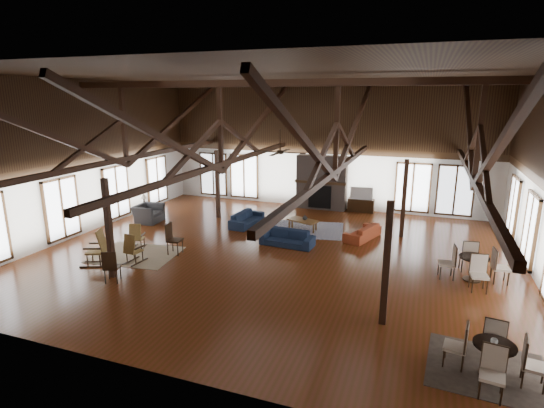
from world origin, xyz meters
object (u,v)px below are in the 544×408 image
(armchair, at_px, (148,213))
(cafe_table_far, at_px, (473,264))
(sofa_navy_left, at_px, (247,219))
(cafe_table_near, at_px, (493,354))
(tv_console, at_px, (361,205))
(sofa_orange, at_px, (363,232))
(sofa_navy_front, at_px, (287,238))
(coffee_table, at_px, (303,221))

(armchair, distance_m, cafe_table_far, 12.93)
(sofa_navy_left, xyz_separation_m, cafe_table_near, (8.52, -7.64, 0.20))
(cafe_table_near, xyz_separation_m, tv_console, (-4.28, 11.56, -0.17))
(cafe_table_near, bearing_deg, sofa_orange, 115.65)
(sofa_navy_front, height_order, tv_console, tv_console)
(sofa_navy_left, xyz_separation_m, coffee_table, (2.46, 0.07, 0.13))
(cafe_table_near, bearing_deg, cafe_table_far, 89.56)
(sofa_navy_left, relative_size, cafe_table_near, 1.04)
(cafe_table_far, bearing_deg, sofa_navy_front, 170.54)
(coffee_table, bearing_deg, sofa_navy_left, -158.32)
(sofa_navy_left, relative_size, tv_console, 1.59)
(sofa_orange, height_order, tv_console, tv_console)
(cafe_table_far, bearing_deg, sofa_navy_left, 161.51)
(sofa_navy_left, relative_size, coffee_table, 1.44)
(sofa_navy_front, relative_size, coffee_table, 1.46)
(sofa_orange, relative_size, coffee_table, 1.36)
(sofa_navy_left, height_order, sofa_orange, sofa_navy_left)
(coffee_table, height_order, tv_console, tv_console)
(sofa_navy_left, relative_size, cafe_table_far, 0.97)
(sofa_navy_front, relative_size, tv_console, 1.61)
(sofa_navy_front, xyz_separation_m, cafe_table_near, (6.11, -5.81, 0.19))
(sofa_navy_front, xyz_separation_m, tv_console, (1.83, 5.75, 0.02))
(sofa_navy_left, bearing_deg, coffee_table, -84.11)
(sofa_navy_front, bearing_deg, coffee_table, 92.62)
(sofa_navy_front, distance_m, cafe_table_near, 8.43)
(sofa_navy_left, bearing_deg, cafe_table_far, -104.21)
(sofa_navy_left, relative_size, armchair, 1.66)
(sofa_navy_front, bearing_deg, sofa_navy_left, 146.65)
(cafe_table_near, distance_m, tv_console, 12.33)
(sofa_navy_front, xyz_separation_m, sofa_navy_left, (-2.41, 1.84, -0.00))
(sofa_navy_front, bearing_deg, sofa_orange, 38.59)
(sofa_navy_left, distance_m, cafe_table_far, 9.02)
(coffee_table, distance_m, tv_console, 4.24)
(sofa_navy_front, height_order, sofa_navy_left, sofa_navy_front)
(sofa_navy_front, relative_size, sofa_navy_left, 1.01)
(sofa_orange, relative_size, armchair, 1.58)
(sofa_orange, relative_size, cafe_table_near, 0.99)
(cafe_table_far, bearing_deg, cafe_table_near, -90.44)
(sofa_navy_front, height_order, armchair, armchair)
(coffee_table, xyz_separation_m, tv_console, (1.78, 3.85, -0.10))
(sofa_navy_front, distance_m, coffee_table, 1.91)
(sofa_orange, bearing_deg, sofa_navy_left, -72.10)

